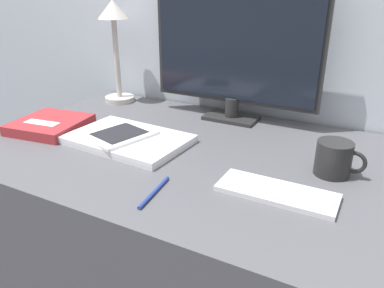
# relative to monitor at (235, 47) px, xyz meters

# --- Properties ---
(desk) EXTENTS (1.18, 0.78, 0.73)m
(desk) POSITION_rel_monitor_xyz_m (-0.03, -0.30, -0.62)
(desk) COLOR #4C4C51
(desk) RESTS_ON ground_plane
(monitor) EXTENTS (0.58, 0.11, 0.47)m
(monitor) POSITION_rel_monitor_xyz_m (0.00, 0.00, 0.00)
(monitor) COLOR #262626
(monitor) RESTS_ON desk
(keyboard) EXTENTS (0.27, 0.10, 0.01)m
(keyboard) POSITION_rel_monitor_xyz_m (0.29, -0.43, -0.24)
(keyboard) COLOR silver
(keyboard) RESTS_ON desk
(laptop) EXTENTS (0.36, 0.25, 0.02)m
(laptop) POSITION_rel_monitor_xyz_m (-0.19, -0.34, -0.24)
(laptop) COLOR silver
(laptop) RESTS_ON desk
(ereader) EXTENTS (0.19, 0.22, 0.01)m
(ereader) POSITION_rel_monitor_xyz_m (-0.21, -0.36, -0.22)
(ereader) COLOR white
(ereader) RESTS_ON laptop
(desk_lamp) EXTENTS (0.12, 0.12, 0.38)m
(desk_lamp) POSITION_rel_monitor_xyz_m (-0.48, -0.01, 0.02)
(desk_lamp) COLOR #BCB7AD
(desk_lamp) RESTS_ON desk
(notebook) EXTENTS (0.23, 0.24, 0.03)m
(notebook) POSITION_rel_monitor_xyz_m (-0.48, -0.37, -0.23)
(notebook) COLOR maroon
(notebook) RESTS_ON desk
(coffee_mug) EXTENTS (0.12, 0.09, 0.09)m
(coffee_mug) POSITION_rel_monitor_xyz_m (0.38, -0.27, -0.21)
(coffee_mug) COLOR black
(coffee_mug) RESTS_ON desk
(pen) EXTENTS (0.03, 0.14, 0.01)m
(pen) POSITION_rel_monitor_xyz_m (0.04, -0.56, -0.24)
(pen) COLOR navy
(pen) RESTS_ON desk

